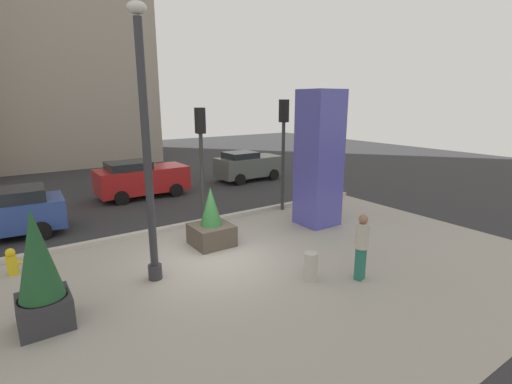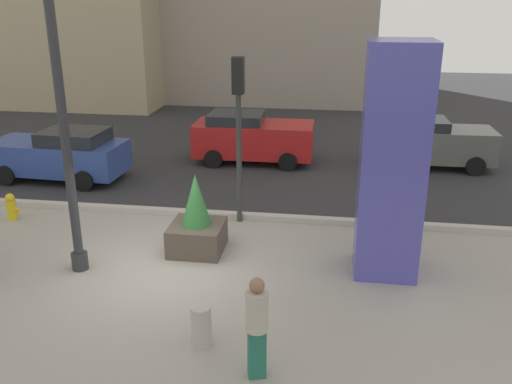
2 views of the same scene
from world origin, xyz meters
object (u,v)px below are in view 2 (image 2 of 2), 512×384
potted_plant_by_pillar (197,224)px  car_passing_lane (60,154)px  concrete_bollard (201,326)px  pedestrian_crossing (257,323)px  car_curb_west (435,142)px  car_intersection (252,137)px  art_pillar_blue (392,163)px  traffic_light_corner (389,112)px  traffic_light_far_side (239,114)px  lamp_post (63,125)px  fire_hydrant (11,207)px

potted_plant_by_pillar → car_passing_lane: 7.35m
concrete_bollard → pedestrian_crossing: size_ratio=0.42×
concrete_bollard → car_curb_west: (5.55, 11.48, 0.50)m
car_intersection → art_pillar_blue: bearing=-61.9°
concrete_bollard → car_intersection: size_ratio=0.18×
art_pillar_blue → pedestrian_crossing: art_pillar_blue is taller
traffic_light_corner → traffic_light_far_side: bearing=178.7°
concrete_bollard → traffic_light_corner: 6.99m
lamp_post → art_pillar_blue: bearing=8.3°
car_passing_lane → car_curb_west: (12.28, 3.27, 0.03)m
traffic_light_far_side → potted_plant_by_pillar: bearing=-109.2°
traffic_light_corner → car_intersection: (-4.23, 5.65, -2.20)m
art_pillar_blue → traffic_light_corner: art_pillar_blue is taller
traffic_light_corner → car_intersection: size_ratio=1.09×
traffic_light_corner → car_curb_west: traffic_light_corner is taller
traffic_light_far_side → car_intersection: (-0.53, 5.57, -2.03)m
art_pillar_blue → potted_plant_by_pillar: size_ratio=2.59×
car_intersection → pedestrian_crossing: (1.93, -11.85, 0.09)m
lamp_post → potted_plant_by_pillar: 3.73m
car_curb_west → pedestrian_crossing: size_ratio=2.17×
traffic_light_corner → lamp_post: bearing=-154.9°
car_passing_lane → car_curb_west: 12.71m
lamp_post → traffic_light_corner: (6.73, 3.15, -0.18)m
concrete_bollard → car_passing_lane: 10.63m
traffic_light_corner → car_passing_lane: (-10.11, 2.74, -2.26)m
car_intersection → lamp_post: bearing=-105.8°
potted_plant_by_pillar → fire_hydrant: 5.56m
traffic_light_far_side → car_passing_lane: 7.25m
concrete_bollard → traffic_light_far_side: 6.13m
traffic_light_corner → car_intersection: 7.40m
concrete_bollard → car_passing_lane: car_passing_lane is taller
pedestrian_crossing → traffic_light_far_side: bearing=102.6°
lamp_post → car_curb_west: size_ratio=1.74×
lamp_post → car_passing_lane: size_ratio=1.51×
concrete_bollard → potted_plant_by_pillar: bearing=105.3°
art_pillar_blue → car_passing_lane: art_pillar_blue is taller
car_curb_west → fire_hydrant: bearing=-150.7°
potted_plant_by_pillar → traffic_light_far_side: 3.04m
traffic_light_far_side → car_passing_lane: traffic_light_far_side is taller
traffic_light_corner → pedestrian_crossing: (-2.30, -6.20, -2.11)m
potted_plant_by_pillar → car_intersection: 7.51m
traffic_light_far_side → car_curb_west: bearing=45.2°
fire_hydrant → car_passing_lane: (-0.30, 3.46, 0.47)m
art_pillar_blue → car_intersection: size_ratio=1.17×
art_pillar_blue → concrete_bollard: bearing=-135.2°
art_pillar_blue → potted_plant_by_pillar: 4.68m
art_pillar_blue → car_curb_west: art_pillar_blue is taller
fire_hydrant → traffic_light_far_side: size_ratio=0.17×
concrete_bollard → traffic_light_corner: traffic_light_corner is taller
potted_plant_by_pillar → car_curb_west: potted_plant_by_pillar is taller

